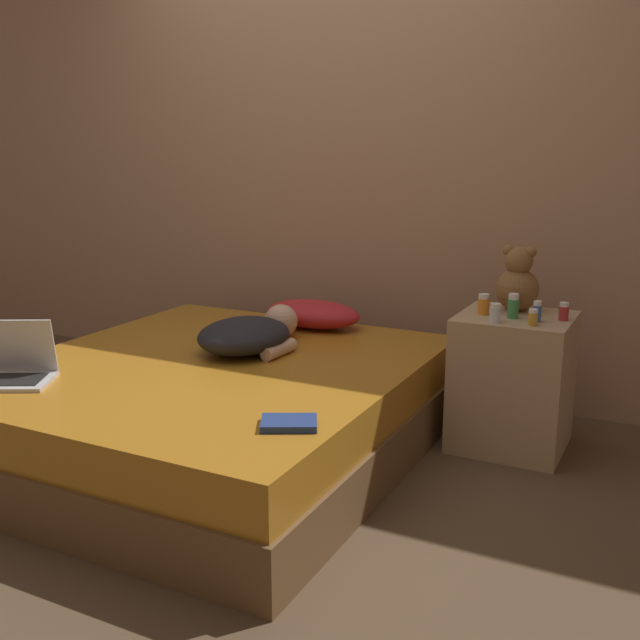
{
  "coord_description": "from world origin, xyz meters",
  "views": [
    {
      "loc": [
        1.8,
        -2.52,
        1.33
      ],
      "look_at": [
        0.39,
        0.23,
        0.59
      ],
      "focal_mm": 42.0,
      "sensor_mm": 36.0,
      "label": 1
    }
  ],
  "objects_px": {
    "laptop": "(9,368)",
    "bottle_blue": "(537,312)",
    "bottle_clear": "(495,313)",
    "teddy_bear": "(518,283)",
    "bottle_red": "(564,312)",
    "bottle_amber": "(533,317)",
    "bottle_green": "(513,306)",
    "book": "(289,423)",
    "bottle_orange": "(484,304)",
    "person_lying": "(250,334)",
    "pillow": "(313,314)"
  },
  "relations": [
    {
      "from": "laptop",
      "to": "bottle_blue",
      "type": "relative_size",
      "value": 4.55
    },
    {
      "from": "laptop",
      "to": "bottle_clear",
      "type": "bearing_deg",
      "value": 5.01
    },
    {
      "from": "teddy_bear",
      "to": "bottle_clear",
      "type": "bearing_deg",
      "value": -95.92
    },
    {
      "from": "bottle_red",
      "to": "bottle_amber",
      "type": "distance_m",
      "value": 0.18
    },
    {
      "from": "bottle_green",
      "to": "book",
      "type": "xyz_separation_m",
      "value": [
        -0.47,
        -1.1,
        -0.23
      ]
    },
    {
      "from": "bottle_red",
      "to": "bottle_green",
      "type": "distance_m",
      "value": 0.21
    },
    {
      "from": "bottle_blue",
      "to": "bottle_clear",
      "type": "xyz_separation_m",
      "value": [
        -0.15,
        -0.09,
        -0.0
      ]
    },
    {
      "from": "bottle_orange",
      "to": "bottle_green",
      "type": "height_order",
      "value": "bottle_green"
    },
    {
      "from": "bottle_green",
      "to": "bottle_clear",
      "type": "bearing_deg",
      "value": -113.47
    },
    {
      "from": "teddy_bear",
      "to": "bottle_amber",
      "type": "distance_m",
      "value": 0.29
    },
    {
      "from": "person_lying",
      "to": "bottle_amber",
      "type": "distance_m",
      "value": 1.23
    },
    {
      "from": "teddy_bear",
      "to": "book",
      "type": "xyz_separation_m",
      "value": [
        -0.45,
        -1.25,
        -0.3
      ]
    },
    {
      "from": "bottle_orange",
      "to": "bottle_blue",
      "type": "distance_m",
      "value": 0.24
    },
    {
      "from": "bottle_green",
      "to": "book",
      "type": "height_order",
      "value": "bottle_green"
    },
    {
      "from": "person_lying",
      "to": "bottle_blue",
      "type": "relative_size",
      "value": 6.99
    },
    {
      "from": "person_lying",
      "to": "book",
      "type": "height_order",
      "value": "person_lying"
    },
    {
      "from": "bottle_green",
      "to": "bottle_amber",
      "type": "bearing_deg",
      "value": -42.67
    },
    {
      "from": "bottle_red",
      "to": "teddy_bear",
      "type": "bearing_deg",
      "value": 155.77
    },
    {
      "from": "bottle_orange",
      "to": "bottle_amber",
      "type": "height_order",
      "value": "bottle_orange"
    },
    {
      "from": "teddy_bear",
      "to": "bottle_green",
      "type": "relative_size",
      "value": 2.76
    },
    {
      "from": "bottle_blue",
      "to": "bottle_orange",
      "type": "bearing_deg",
      "value": 171.27
    },
    {
      "from": "pillow",
      "to": "book",
      "type": "height_order",
      "value": "pillow"
    },
    {
      "from": "bottle_clear",
      "to": "bottle_green",
      "type": "relative_size",
      "value": 0.76
    },
    {
      "from": "bottle_blue",
      "to": "book",
      "type": "height_order",
      "value": "bottle_blue"
    },
    {
      "from": "bottle_amber",
      "to": "book",
      "type": "height_order",
      "value": "bottle_amber"
    },
    {
      "from": "bottle_amber",
      "to": "bottle_red",
      "type": "bearing_deg",
      "value": 57.09
    },
    {
      "from": "laptop",
      "to": "person_lying",
      "type": "bearing_deg",
      "value": 25.47
    },
    {
      "from": "person_lying",
      "to": "bottle_clear",
      "type": "bearing_deg",
      "value": 17.54
    },
    {
      "from": "bottle_blue",
      "to": "bottle_clear",
      "type": "height_order",
      "value": "bottle_blue"
    },
    {
      "from": "bottle_amber",
      "to": "bottle_blue",
      "type": "bearing_deg",
      "value": 88.61
    },
    {
      "from": "bottle_blue",
      "to": "bottle_green",
      "type": "xyz_separation_m",
      "value": [
        -0.1,
        0.02,
        0.01
      ]
    },
    {
      "from": "laptop",
      "to": "book",
      "type": "distance_m",
      "value": 1.22
    },
    {
      "from": "bottle_clear",
      "to": "bottle_green",
      "type": "distance_m",
      "value": 0.12
    },
    {
      "from": "bottle_red",
      "to": "bottle_clear",
      "type": "xyz_separation_m",
      "value": [
        -0.25,
        -0.17,
        0.0
      ]
    },
    {
      "from": "bottle_clear",
      "to": "book",
      "type": "distance_m",
      "value": 1.1
    },
    {
      "from": "teddy_bear",
      "to": "bottle_amber",
      "type": "height_order",
      "value": "teddy_bear"
    },
    {
      "from": "bottle_blue",
      "to": "book",
      "type": "distance_m",
      "value": 1.24
    },
    {
      "from": "bottle_blue",
      "to": "bottle_amber",
      "type": "relative_size",
      "value": 1.3
    },
    {
      "from": "teddy_bear",
      "to": "bottle_red",
      "type": "xyz_separation_m",
      "value": [
        0.22,
        -0.1,
        -0.09
      ]
    },
    {
      "from": "pillow",
      "to": "bottle_red",
      "type": "xyz_separation_m",
      "value": [
        1.23,
        -0.09,
        0.16
      ]
    },
    {
      "from": "bottle_orange",
      "to": "person_lying",
      "type": "bearing_deg",
      "value": -158.48
    },
    {
      "from": "teddy_bear",
      "to": "bottle_clear",
      "type": "height_order",
      "value": "teddy_bear"
    },
    {
      "from": "teddy_bear",
      "to": "book",
      "type": "height_order",
      "value": "teddy_bear"
    },
    {
      "from": "bottle_amber",
      "to": "book",
      "type": "distance_m",
      "value": 1.18
    },
    {
      "from": "bottle_orange",
      "to": "bottle_green",
      "type": "xyz_separation_m",
      "value": [
        0.13,
        -0.01,
        0.01
      ]
    },
    {
      "from": "book",
      "to": "bottle_red",
      "type": "bearing_deg",
      "value": 59.79
    },
    {
      "from": "pillow",
      "to": "bottle_red",
      "type": "relative_size",
      "value": 6.63
    },
    {
      "from": "pillow",
      "to": "teddy_bear",
      "type": "bearing_deg",
      "value": 0.7
    },
    {
      "from": "book",
      "to": "bottle_clear",
      "type": "bearing_deg",
      "value": 66.73
    },
    {
      "from": "person_lying",
      "to": "bottle_green",
      "type": "height_order",
      "value": "bottle_green"
    }
  ]
}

